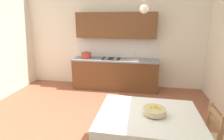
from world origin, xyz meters
TOP-DOWN VIEW (x-y plane):
  - ground_plane at (0.00, 0.00)m, footprint 5.92×6.03m
  - wall_back at (0.00, 2.78)m, footprint 5.92×0.12m
  - kitchen_cabinetry at (0.11, 2.44)m, footprint 2.49×0.63m
  - dining_table at (1.00, -0.34)m, footprint 1.38×1.08m
  - fruit_bowl at (1.07, -0.36)m, footprint 0.30×0.30m

SIDE VIEW (x-z plane):
  - ground_plane at x=0.00m, z-range -0.10..0.00m
  - dining_table at x=1.00m, z-range 0.26..1.01m
  - fruit_bowl at x=1.07m, z-range 0.75..0.87m
  - kitchen_cabinetry at x=0.11m, z-range -0.24..1.96m
  - wall_back at x=0.00m, z-range 0.00..4.26m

